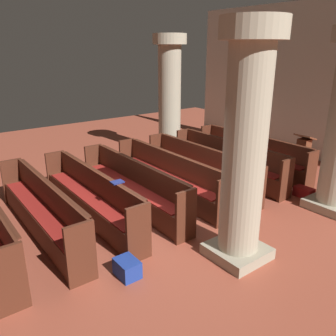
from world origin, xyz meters
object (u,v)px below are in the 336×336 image
at_px(pew_row_0, 252,153).
at_px(kneeler_box_red, 304,192).
at_px(pew_row_5, 90,195).
at_px(hymn_book, 117,182).
at_px(pew_row_2, 200,166).
at_px(kneeler_box_blue, 127,268).
at_px(pillar_far_side, 170,95).
at_px(pew_row_1, 227,159).
at_px(pew_row_3, 168,174).
at_px(pew_row_6, 41,208).
at_px(pillar_aisle_rear, 245,145).
at_px(pew_row_4, 132,184).
at_px(lectern, 302,157).

distance_m(pew_row_0, kneeler_box_red, 2.03).
xyz_separation_m(pew_row_5, hymn_book, (0.76, 0.19, 0.46)).
height_order(pew_row_2, kneeler_box_blue, pew_row_2).
distance_m(pew_row_0, pew_row_2, 1.91).
bearing_deg(pew_row_0, kneeler_box_red, -13.55).
xyz_separation_m(pillar_far_side, kneeler_box_red, (4.52, 0.39, -1.76)).
height_order(pew_row_0, pillar_far_side, pillar_far_side).
height_order(pew_row_1, pew_row_3, same).
bearing_deg(hymn_book, pew_row_3, 114.00).
xyz_separation_m(pew_row_6, pillar_aisle_rear, (2.63, 2.25, 1.37)).
height_order(pew_row_2, pew_row_4, same).
bearing_deg(lectern, pew_row_2, -109.42).
xyz_separation_m(lectern, hymn_book, (-0.22, -5.46, 0.52)).
bearing_deg(pew_row_5, lectern, 80.13).
distance_m(pillar_aisle_rear, lectern, 4.86).
height_order(pew_row_4, pew_row_5, same).
distance_m(pew_row_6, pillar_far_side, 5.67).
bearing_deg(pew_row_6, pew_row_3, 90.00).
bearing_deg(lectern, pillar_far_side, -154.05).
xyz_separation_m(pew_row_1, hymn_book, (0.76, -3.62, 0.46)).
bearing_deg(pew_row_6, pillar_aisle_rear, 40.53).
distance_m(pew_row_4, pillar_far_side, 4.16).
relative_size(pew_row_4, pillar_far_side, 1.00).
bearing_deg(lectern, pew_row_6, -98.47).
height_order(pew_row_1, lectern, lectern).
distance_m(pew_row_4, pillar_aisle_rear, 2.99).
bearing_deg(lectern, pew_row_1, -118.17).
relative_size(pew_row_5, kneeler_box_blue, 9.38).
bearing_deg(pew_row_2, hymn_book, -74.02).
xyz_separation_m(pew_row_0, kneeler_box_blue, (2.01, -5.15, -0.37)).
bearing_deg(pew_row_4, pillar_aisle_rear, 7.49).
height_order(pew_row_2, pillar_aisle_rear, pillar_aisle_rear).
height_order(pew_row_2, kneeler_box_red, pew_row_2).
height_order(pew_row_3, pillar_far_side, pillar_far_side).
relative_size(pew_row_4, pew_row_5, 1.00).
relative_size(pew_row_0, hymn_book, 16.47).
bearing_deg(pew_row_6, kneeler_box_red, 69.81).
height_order(pew_row_2, lectern, lectern).
bearing_deg(pew_row_2, pew_row_3, -90.00).
bearing_deg(pillar_far_side, hymn_book, -48.03).
height_order(pillar_far_side, kneeler_box_red, pillar_far_side).
relative_size(pew_row_6, pillar_far_side, 1.00).
bearing_deg(pillar_aisle_rear, lectern, 110.81).
xyz_separation_m(pew_row_1, pew_row_2, (0.00, -0.95, 0.00)).
relative_size(pew_row_1, pew_row_6, 1.00).
xyz_separation_m(pew_row_1, pillar_far_side, (-2.58, 0.10, 1.37)).
bearing_deg(lectern, pew_row_0, -138.10).
distance_m(pew_row_1, pew_row_5, 3.81).
xyz_separation_m(pew_row_6, hymn_book, (0.76, 1.14, 0.46)).
xyz_separation_m(pew_row_3, hymn_book, (0.76, -1.72, 0.46)).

